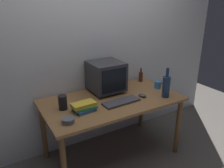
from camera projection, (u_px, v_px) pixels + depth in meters
name	position (u px, v px, depth m)	size (l,w,h in m)	color
ground_plane	(112.00, 154.00, 2.79)	(6.00, 6.00, 0.00)	#56514C
back_wall	(92.00, 48.00, 2.73)	(4.00, 0.08, 2.50)	silver
desk	(112.00, 106.00, 2.55)	(1.55, 0.84, 0.76)	olive
crt_monitor	(106.00, 76.00, 2.66)	(0.38, 0.39, 0.37)	#333338
keyboard	(121.00, 102.00, 2.42)	(0.42, 0.15, 0.02)	#3F3F47
computer_mouse	(142.00, 96.00, 2.56)	(0.06, 0.10, 0.04)	#3F3F47
bottle_tall	(166.00, 86.00, 2.53)	(0.09, 0.09, 0.35)	navy
bottle_short	(141.00, 76.00, 3.04)	(0.06, 0.06, 0.19)	#472314
book_stack	(84.00, 107.00, 2.24)	(0.24, 0.18, 0.09)	#28569E
mug	(158.00, 85.00, 2.82)	(0.12, 0.08, 0.09)	#3370B2
cd_spindle	(68.00, 120.00, 2.03)	(0.12, 0.12, 0.04)	#595B66
metal_canister	(63.00, 102.00, 2.26)	(0.09, 0.09, 0.15)	black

